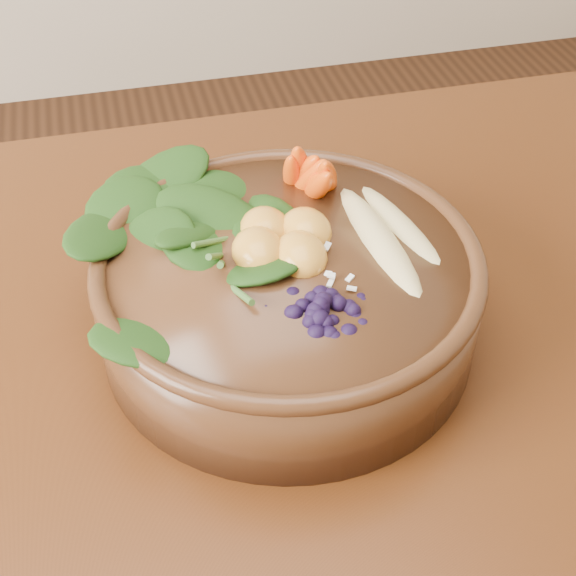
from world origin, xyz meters
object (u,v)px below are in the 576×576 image
stoneware_bowl (288,297)px  kale_heap (205,200)px  mandarin_cluster (282,226)px  blueberry_pile (323,288)px  carrot_cluster (317,145)px  banana_halves (391,216)px

stoneware_bowl → kale_heap: 0.11m
mandarin_cluster → blueberry_pile: blueberry_pile is taller
carrot_cluster → mandarin_cluster: 0.09m
carrot_cluster → banana_halves: 0.09m
stoneware_bowl → kale_heap: kale_heap is taller
stoneware_bowl → blueberry_pile: blueberry_pile is taller
carrot_cluster → banana_halves: carrot_cluster is taller
mandarin_cluster → blueberry_pile: (0.01, -0.09, 0.00)m
carrot_cluster → mandarin_cluster: (-0.05, -0.07, -0.03)m
kale_heap → blueberry_pile: 0.14m
mandarin_cluster → blueberry_pile: 0.09m
carrot_cluster → blueberry_pile: (-0.04, -0.16, -0.02)m
carrot_cluster → mandarin_cluster: size_ratio=0.87×
stoneware_bowl → carrot_cluster: size_ratio=3.62×
stoneware_bowl → carrot_cluster: (0.05, 0.09, 0.09)m
stoneware_bowl → blueberry_pile: (0.01, -0.07, 0.07)m
kale_heap → blueberry_pile: kale_heap is taller
stoneware_bowl → mandarin_cluster: bearing=89.4°
stoneware_bowl → banana_halves: (0.09, 0.01, 0.06)m
kale_heap → banana_halves: size_ratio=1.14×
mandarin_cluster → kale_heap: bearing=143.9°
mandarin_cluster → blueberry_pile: bearing=-83.6°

